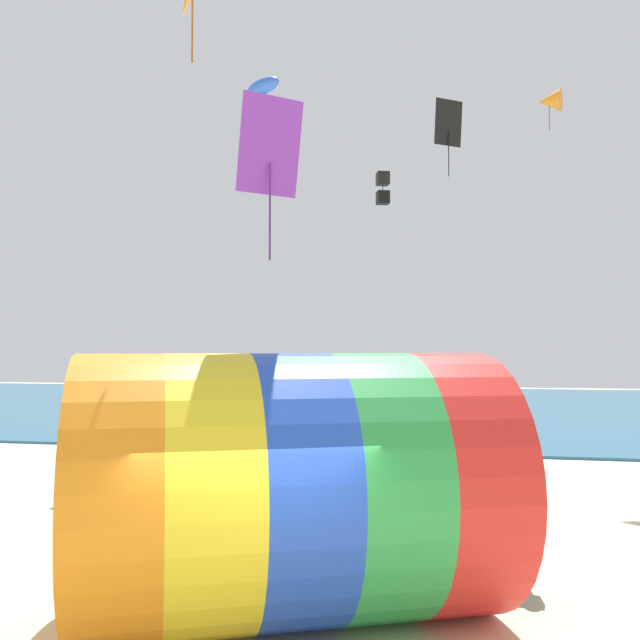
% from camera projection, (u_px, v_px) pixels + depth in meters
% --- Properties ---
extents(sea, '(120.00, 40.00, 0.10)m').
position_uv_depth(sea, '(428.00, 406.00, 43.67)').
color(sea, '#236084').
rests_on(sea, ground).
extents(giant_inflatable_tube, '(6.43, 5.46, 3.53)m').
position_uv_depth(giant_inflatable_tube, '(292.00, 487.00, 9.42)').
color(giant_inflatable_tube, orange).
rests_on(giant_inflatable_tube, ground).
extents(kite_handler, '(0.39, 0.27, 1.64)m').
position_uv_depth(kite_handler, '(519.00, 529.00, 10.87)').
color(kite_handler, black).
rests_on(kite_handler, ground).
extents(kite_purple_diamond, '(0.95, 0.91, 2.51)m').
position_uv_depth(kite_purple_diamond, '(270.00, 148.00, 10.94)').
color(kite_purple_diamond, purple).
extents(kite_black_diamond, '(0.95, 0.77, 2.63)m').
position_uv_depth(kite_black_diamond, '(448.00, 124.00, 24.30)').
color(kite_black_diamond, black).
extents(kite_orange_delta, '(0.92, 0.89, 1.32)m').
position_uv_depth(kite_orange_delta, '(549.00, 101.00, 22.52)').
color(kite_orange_delta, orange).
extents(kite_blue_parafoil, '(1.28, 1.14, 0.65)m').
position_uv_depth(kite_blue_parafoil, '(263.00, 87.00, 18.38)').
color(kite_blue_parafoil, blue).
extents(kite_black_box, '(0.49, 0.49, 1.08)m').
position_uv_depth(kite_black_box, '(383.00, 188.00, 22.48)').
color(kite_black_box, black).
extents(bystander_near_water, '(0.37, 0.42, 1.67)m').
position_uv_depth(bystander_near_water, '(77.00, 463.00, 16.99)').
color(bystander_near_water, '#383D56').
rests_on(bystander_near_water, ground).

